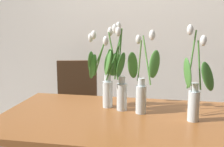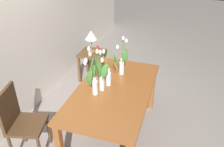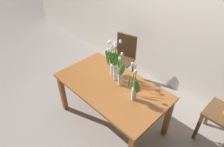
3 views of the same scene
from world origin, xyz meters
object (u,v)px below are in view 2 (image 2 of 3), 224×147
Objects in this scene: tulip_vase_3 at (123,63)px; table_lamp at (91,36)px; dining_table at (114,95)px; tulip_vase_2 at (99,75)px; side_table at (92,58)px; pillar_candle at (98,48)px; tulip_vase_1 at (109,72)px; dining_chair at (20,120)px; tulip_vase_0 at (94,80)px.

table_lamp is at bearing 41.86° from tulip_vase_3.
tulip_vase_2 is (-0.09, 0.15, 0.32)m from dining_table.
pillar_candle reaches higher than side_table.
tulip_vase_1 is at bearing -149.22° from table_lamp.
tulip_vase_2 is at bearing -55.93° from dining_chair.
dining_chair is at bearing 124.07° from tulip_vase_2.
tulip_vase_1 is 1.34× the size of table_lamp.
tulip_vase_1 is at bearing -19.28° from tulip_vase_2.
dining_chair is 1.93m from side_table.
tulip_vase_0 is 1.00× the size of side_table.
tulip_vase_2 is 1.45× the size of table_lamp.
table_lamp is at bearing 139.84° from pillar_candle.
table_lamp is at bearing 25.41° from side_table.
tulip_vase_1 is 1.46m from table_lamp.
tulip_vase_1 is 7.13× the size of pillar_candle.
tulip_vase_3 is 7.55× the size of pillar_candle.
dining_chair is 1.69× the size of side_table.
tulip_vase_3 is 1.31m from side_table.
tulip_vase_0 reaches higher than side_table.
dining_chair is (-0.54, 0.80, -0.44)m from tulip_vase_2.
dining_table is 2.92× the size of tulip_vase_0.
tulip_vase_2 is (0.09, -0.03, 0.03)m from tulip_vase_0.
dining_chair reaches higher than dining_table.
pillar_candle is (1.43, 0.76, -0.06)m from dining_table.
tulip_vase_3 is 1.26m from table_lamp.
dining_table is 0.39m from tulip_vase_0.
table_lamp is (1.33, 0.84, 0.21)m from dining_table.
tulip_vase_0 reaches higher than table_lamp.
pillar_candle is (1.61, 0.57, -0.35)m from tulip_vase_0.
side_table is at bearing 30.96° from tulip_vase_1.
dining_chair is at bearing 174.62° from pillar_candle.
side_table is 0.22m from pillar_candle.
tulip_vase_2 is 1.06m from dining_chair.
pillar_candle is (1.03, 0.76, -0.33)m from tulip_vase_3.
dining_table is 2.99× the size of tulip_vase_1.
dining_chair is at bearing 120.72° from tulip_vase_0.
pillar_candle is (2.06, -0.19, 0.06)m from dining_chair.
tulip_vase_0 is 1.74m from pillar_candle.
tulip_vase_2 is (-0.17, 0.06, 0.05)m from tulip_vase_1.
tulip_vase_0 is 7.31× the size of pillar_candle.
dining_table is 21.33× the size of pillar_candle.
dining_table is at bearing -152.15° from pillar_candle.
tulip_vase_2 is 1.05× the size of side_table.
tulip_vase_1 is 1.49m from side_table.
tulip_vase_1 is 1.19m from dining_chair.
side_table is 1.38× the size of table_lamp.
tulip_vase_1 is 0.94× the size of tulip_vase_3.
side_table is at bearing 42.48° from tulip_vase_3.
dining_table is 2.77× the size of tulip_vase_2.
tulip_vase_1 is 0.58× the size of dining_chair.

